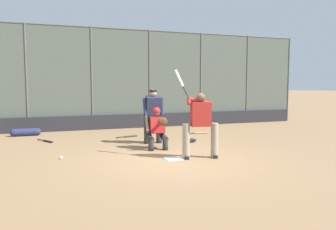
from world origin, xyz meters
The scene contains 14 objects.
ground_plane centered at (0.00, 0.00, 0.00)m, with size 160.00×160.00×0.00m, color #93704C.
home_plate_marker centered at (0.00, 0.00, 0.01)m, with size 0.43×0.43×0.01m, color white.
backstop_fence centered at (0.00, -6.44, 2.26)m, with size 17.95×0.08×4.35m.
padding_wall centered at (0.00, -6.34, 0.31)m, with size 17.52×0.18×0.61m, color #28282D.
bleachers_beyond centered at (2.05, -9.30, 0.59)m, with size 12.51×3.05×1.80m.
batter_at_plate centered at (-0.68, 0.14, 0.93)m, with size 1.00×0.79×2.32m.
catcher_behind_plate centered at (-0.01, -1.41, 0.65)m, with size 0.67×0.80×1.25m.
umpire_home centered at (-0.19, -2.37, 0.95)m, with size 0.72×0.45×1.76m.
spare_bat_near_backstop centered at (3.11, -3.78, 0.03)m, with size 0.51×0.81×0.07m.
spare_bat_by_padding centered at (-2.50, -3.73, 0.03)m, with size 0.91×0.14×0.07m.
spare_bat_third_base_side centered at (0.27, -3.85, 0.03)m, with size 0.82×0.27×0.07m.
fielding_glove_on_dirt centered at (-1.44, -2.12, 0.06)m, with size 0.34×0.26×0.12m.
baseball_loose centered at (2.74, -0.99, 0.04)m, with size 0.07×0.07×0.07m, color white.
equipment_bag_dugout_side centered at (3.87, -5.45, 0.14)m, with size 1.09×0.28×0.28m.
Camera 1 is at (2.95, 7.78, 1.92)m, focal length 35.00 mm.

